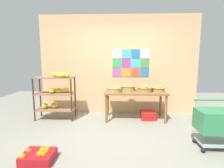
{
  "coord_description": "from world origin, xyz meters",
  "views": [
    {
      "loc": [
        0.02,
        -3.17,
        1.53
      ],
      "look_at": [
        -0.15,
        0.9,
        0.93
      ],
      "focal_mm": 27.82,
      "sensor_mm": 36.0,
      "label": 1
    }
  ],
  "objects_px": {
    "shopping_cart": "(216,122)",
    "display_table": "(135,95)",
    "fruit_basket_right": "(114,89)",
    "fruit_basket_back_left": "(158,88)",
    "fruit_basket_centre": "(145,89)",
    "banana_shelf_unit": "(57,91)",
    "fruit_basket_left": "(128,87)",
    "orange_crate_foreground": "(39,156)",
    "produce_crate_under_table": "(148,115)"
  },
  "relations": [
    {
      "from": "fruit_basket_centre",
      "to": "fruit_basket_back_left",
      "type": "relative_size",
      "value": 1.08
    },
    {
      "from": "fruit_basket_back_left",
      "to": "orange_crate_foreground",
      "type": "distance_m",
      "value": 3.04
    },
    {
      "from": "display_table",
      "to": "fruit_basket_back_left",
      "type": "distance_m",
      "value": 0.62
    },
    {
      "from": "fruit_basket_left",
      "to": "fruit_basket_right",
      "type": "bearing_deg",
      "value": -148.66
    },
    {
      "from": "banana_shelf_unit",
      "to": "shopping_cart",
      "type": "distance_m",
      "value": 3.49
    },
    {
      "from": "fruit_basket_centre",
      "to": "shopping_cart",
      "type": "xyz_separation_m",
      "value": [
        1.01,
        -1.38,
        -0.33
      ]
    },
    {
      "from": "fruit_basket_back_left",
      "to": "fruit_basket_left",
      "type": "bearing_deg",
      "value": 178.28
    },
    {
      "from": "display_table",
      "to": "orange_crate_foreground",
      "type": "relative_size",
      "value": 3.36
    },
    {
      "from": "fruit_basket_centre",
      "to": "fruit_basket_right",
      "type": "xyz_separation_m",
      "value": [
        -0.75,
        -0.08,
        -0.0
      ]
    },
    {
      "from": "display_table",
      "to": "shopping_cart",
      "type": "distance_m",
      "value": 1.87
    },
    {
      "from": "banana_shelf_unit",
      "to": "display_table",
      "type": "xyz_separation_m",
      "value": [
        1.97,
        0.05,
        -0.09
      ]
    },
    {
      "from": "fruit_basket_back_left",
      "to": "shopping_cart",
      "type": "height_order",
      "value": "fruit_basket_back_left"
    },
    {
      "from": "display_table",
      "to": "orange_crate_foreground",
      "type": "xyz_separation_m",
      "value": [
        -1.59,
        -1.91,
        -0.54
      ]
    },
    {
      "from": "shopping_cart",
      "to": "display_table",
      "type": "bearing_deg",
      "value": 121.97
    },
    {
      "from": "orange_crate_foreground",
      "to": "fruit_basket_left",
      "type": "bearing_deg",
      "value": 55.05
    },
    {
      "from": "fruit_basket_centre",
      "to": "shopping_cart",
      "type": "relative_size",
      "value": 0.47
    },
    {
      "from": "fruit_basket_right",
      "to": "banana_shelf_unit",
      "type": "bearing_deg",
      "value": 178.38
    },
    {
      "from": "fruit_basket_right",
      "to": "orange_crate_foreground",
      "type": "height_order",
      "value": "fruit_basket_right"
    },
    {
      "from": "display_table",
      "to": "fruit_basket_centre",
      "type": "bearing_deg",
      "value": -1.39
    },
    {
      "from": "fruit_basket_right",
      "to": "fruit_basket_back_left",
      "type": "bearing_deg",
      "value": 9.39
    },
    {
      "from": "fruit_basket_left",
      "to": "fruit_basket_back_left",
      "type": "distance_m",
      "value": 0.77
    },
    {
      "from": "fruit_basket_left",
      "to": "shopping_cart",
      "type": "height_order",
      "value": "fruit_basket_left"
    },
    {
      "from": "banana_shelf_unit",
      "to": "fruit_basket_right",
      "type": "bearing_deg",
      "value": -1.62
    },
    {
      "from": "fruit_basket_left",
      "to": "banana_shelf_unit",
      "type": "bearing_deg",
      "value": -174.77
    },
    {
      "from": "banana_shelf_unit",
      "to": "fruit_basket_back_left",
      "type": "bearing_deg",
      "value": 3.16
    },
    {
      "from": "display_table",
      "to": "produce_crate_under_table",
      "type": "distance_m",
      "value": 0.63
    },
    {
      "from": "fruit_basket_left",
      "to": "fruit_basket_back_left",
      "type": "relative_size",
      "value": 1.07
    },
    {
      "from": "banana_shelf_unit",
      "to": "fruit_basket_left",
      "type": "relative_size",
      "value": 3.17
    },
    {
      "from": "fruit_basket_back_left",
      "to": "display_table",
      "type": "bearing_deg",
      "value": -171.0
    },
    {
      "from": "fruit_basket_back_left",
      "to": "fruit_basket_centre",
      "type": "bearing_deg",
      "value": -164.46
    },
    {
      "from": "fruit_basket_centre",
      "to": "shopping_cart",
      "type": "height_order",
      "value": "fruit_basket_centre"
    },
    {
      "from": "fruit_basket_right",
      "to": "shopping_cart",
      "type": "distance_m",
      "value": 2.2
    },
    {
      "from": "banana_shelf_unit",
      "to": "fruit_basket_left",
      "type": "xyz_separation_m",
      "value": [
        1.79,
        0.16,
        0.08
      ]
    },
    {
      "from": "fruit_basket_left",
      "to": "orange_crate_foreground",
      "type": "distance_m",
      "value": 2.57
    },
    {
      "from": "orange_crate_foreground",
      "to": "produce_crate_under_table",
      "type": "bearing_deg",
      "value": 44.75
    },
    {
      "from": "display_table",
      "to": "fruit_basket_back_left",
      "type": "xyz_separation_m",
      "value": [
        0.59,
        0.09,
        0.16
      ]
    },
    {
      "from": "display_table",
      "to": "fruit_basket_right",
      "type": "distance_m",
      "value": 0.55
    },
    {
      "from": "banana_shelf_unit",
      "to": "display_table",
      "type": "distance_m",
      "value": 1.97
    },
    {
      "from": "fruit_basket_back_left",
      "to": "fruit_basket_right",
      "type": "bearing_deg",
      "value": -170.61
    },
    {
      "from": "display_table",
      "to": "fruit_basket_centre",
      "type": "height_order",
      "value": "fruit_basket_centre"
    },
    {
      "from": "orange_crate_foreground",
      "to": "shopping_cart",
      "type": "bearing_deg",
      "value": 10.55
    },
    {
      "from": "banana_shelf_unit",
      "to": "fruit_basket_back_left",
      "type": "xyz_separation_m",
      "value": [
        2.56,
        0.14,
        0.07
      ]
    },
    {
      "from": "display_table",
      "to": "fruit_basket_left",
      "type": "bearing_deg",
      "value": 146.78
    },
    {
      "from": "fruit_basket_back_left",
      "to": "fruit_basket_right",
      "type": "distance_m",
      "value": 1.12
    },
    {
      "from": "banana_shelf_unit",
      "to": "produce_crate_under_table",
      "type": "bearing_deg",
      "value": 1.34
    },
    {
      "from": "banana_shelf_unit",
      "to": "fruit_basket_right",
      "type": "relative_size",
      "value": 3.42
    },
    {
      "from": "banana_shelf_unit",
      "to": "orange_crate_foreground",
      "type": "bearing_deg",
      "value": -78.61
    },
    {
      "from": "banana_shelf_unit",
      "to": "fruit_basket_left",
      "type": "height_order",
      "value": "banana_shelf_unit"
    },
    {
      "from": "produce_crate_under_table",
      "to": "shopping_cart",
      "type": "xyz_separation_m",
      "value": [
        0.9,
        -1.39,
        0.36
      ]
    },
    {
      "from": "fruit_basket_left",
      "to": "produce_crate_under_table",
      "type": "relative_size",
      "value": 1.04
    }
  ]
}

